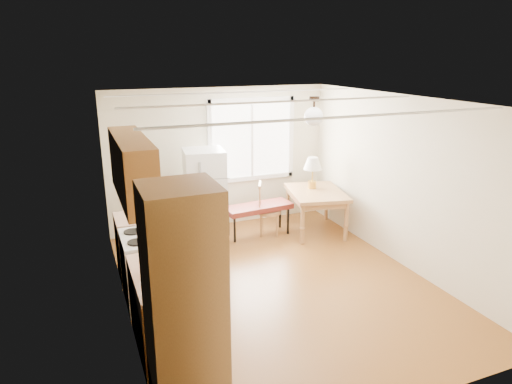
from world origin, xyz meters
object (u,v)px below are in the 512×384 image
dining_table (316,197)px  bench (258,208)px  refrigerator (205,196)px  chair (264,206)px

dining_table → bench: bearing=179.7°
bench → dining_table: 1.04m
bench → refrigerator: bearing=166.9°
refrigerator → bench: refrigerator is taller
refrigerator → chair: refrigerator is taller
chair → refrigerator: bearing=-163.7°
chair → dining_table: bearing=11.0°
refrigerator → dining_table: size_ratio=1.15×
dining_table → chair: 0.93m
bench → dining_table: (1.00, -0.23, 0.16)m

